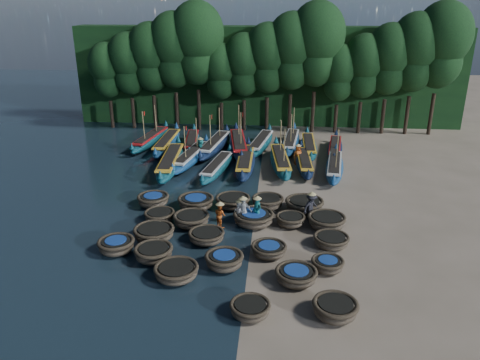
# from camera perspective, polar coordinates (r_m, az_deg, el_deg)

# --- Properties ---
(ground) EXTENTS (120.00, 120.00, 0.00)m
(ground) POSITION_cam_1_polar(r_m,az_deg,el_deg) (29.32, 1.81, -4.26)
(ground) COLOR gray
(ground) RESTS_ON ground
(foliage_wall) EXTENTS (40.00, 3.00, 10.00)m
(foliage_wall) POSITION_cam_1_polar(r_m,az_deg,el_deg) (50.53, 3.37, 12.55)
(foliage_wall) COLOR black
(foliage_wall) RESTS_ON ground
(coracle_3) EXTENTS (2.07, 2.07, 0.65)m
(coracle_3) POSITION_cam_1_polar(r_m,az_deg,el_deg) (20.54, 1.26, -15.40)
(coracle_3) COLOR #4C412F
(coracle_3) RESTS_ON ground
(coracle_4) EXTENTS (2.02, 2.02, 0.77)m
(coracle_4) POSITION_cam_1_polar(r_m,az_deg,el_deg) (20.80, 11.53, -15.11)
(coracle_4) COLOR #4C412F
(coracle_4) RESTS_ON ground
(coracle_5) EXTENTS (2.20, 2.20, 0.78)m
(coracle_5) POSITION_cam_1_polar(r_m,az_deg,el_deg) (24.67, -10.47, -8.72)
(coracle_5) COLOR #4C412F
(coracle_5) RESTS_ON ground
(coracle_6) EXTENTS (2.60, 2.60, 0.71)m
(coracle_6) POSITION_cam_1_polar(r_m,az_deg,el_deg) (23.04, -7.77, -11.00)
(coracle_6) COLOR #4C412F
(coracle_6) RESTS_ON ground
(coracle_7) EXTENTS (2.12, 2.12, 0.79)m
(coracle_7) POSITION_cam_1_polar(r_m,az_deg,el_deg) (23.63, -1.94, -9.75)
(coracle_7) COLOR #4C412F
(coracle_7) RESTS_ON ground
(coracle_8) EXTENTS (2.48, 2.48, 0.71)m
(coracle_8) POSITION_cam_1_polar(r_m,az_deg,el_deg) (22.71, 6.86, -11.46)
(coracle_8) COLOR #4C412F
(coracle_8) RESTS_ON ground
(coracle_9) EXTENTS (1.73, 1.73, 0.65)m
(coracle_9) POSITION_cam_1_polar(r_m,az_deg,el_deg) (23.84, 10.63, -10.06)
(coracle_9) COLOR #4C412F
(coracle_9) RESTS_ON ground
(coracle_10) EXTENTS (2.17, 2.17, 0.77)m
(coracle_10) POSITION_cam_1_polar(r_m,az_deg,el_deg) (25.81, -14.85, -7.69)
(coracle_10) COLOR #4C412F
(coracle_10) RESTS_ON ground
(coracle_11) EXTENTS (2.75, 2.75, 0.76)m
(coracle_11) POSITION_cam_1_polar(r_m,az_deg,el_deg) (26.66, -10.44, -6.34)
(coracle_11) COLOR #4C412F
(coracle_11) RESTS_ON ground
(coracle_12) EXTENTS (2.05, 2.05, 0.66)m
(coracle_12) POSITION_cam_1_polar(r_m,az_deg,el_deg) (26.07, -4.10, -6.83)
(coracle_12) COLOR #4C412F
(coracle_12) RESTS_ON ground
(coracle_13) EXTENTS (2.17, 2.17, 0.63)m
(coracle_13) POSITION_cam_1_polar(r_m,az_deg,el_deg) (24.79, 3.55, -8.44)
(coracle_13) COLOR #4C412F
(coracle_13) RESTS_ON ground
(coracle_14) EXTENTS (2.25, 2.25, 0.65)m
(coracle_14) POSITION_cam_1_polar(r_m,az_deg,el_deg) (26.05, 11.07, -7.24)
(coracle_14) COLOR #4C412F
(coracle_14) RESTS_ON ground
(coracle_15) EXTENTS (2.15, 2.15, 0.67)m
(coracle_15) POSITION_cam_1_polar(r_m,az_deg,el_deg) (28.73, -9.78, -4.29)
(coracle_15) COLOR #4C412F
(coracle_15) RESTS_ON ground
(coracle_16) EXTENTS (2.16, 2.16, 0.78)m
(coracle_16) POSITION_cam_1_polar(r_m,az_deg,el_deg) (27.85, -5.95, -4.80)
(coracle_16) COLOR #4C412F
(coracle_16) RESTS_ON ground
(coracle_17) EXTENTS (2.52, 2.52, 0.81)m
(coracle_17) POSITION_cam_1_polar(r_m,az_deg,el_deg) (27.85, 1.67, -4.63)
(coracle_17) COLOR #4C412F
(coracle_17) RESTS_ON ground
(coracle_18) EXTENTS (1.77, 1.77, 0.68)m
(coracle_18) POSITION_cam_1_polar(r_m,az_deg,el_deg) (27.94, 6.18, -4.84)
(coracle_18) COLOR #4C412F
(coracle_18) RESTS_ON ground
(coracle_19) EXTENTS (2.64, 2.64, 0.79)m
(coracle_19) POSITION_cam_1_polar(r_m,az_deg,el_deg) (27.96, 10.52, -4.94)
(coracle_19) COLOR #4C412F
(coracle_19) RESTS_ON ground
(coracle_20) EXTENTS (2.17, 2.17, 0.77)m
(coracle_20) POSITION_cam_1_polar(r_m,az_deg,el_deg) (30.85, -10.53, -2.38)
(coracle_20) COLOR #4C412F
(coracle_20) RESTS_ON ground
(coracle_21) EXTENTS (2.65, 2.65, 0.80)m
(coracle_21) POSITION_cam_1_polar(r_m,az_deg,el_deg) (30.09, -5.40, -2.69)
(coracle_21) COLOR #4C412F
(coracle_21) RESTS_ON ground
(coracle_22) EXTENTS (2.79, 2.79, 0.74)m
(coracle_22) POSITION_cam_1_polar(r_m,az_deg,el_deg) (30.18, -0.88, -2.59)
(coracle_22) COLOR #4C412F
(coracle_22) RESTS_ON ground
(coracle_23) EXTENTS (2.12, 2.12, 0.79)m
(coracle_23) POSITION_cam_1_polar(r_m,az_deg,el_deg) (30.06, 3.39, -2.66)
(coracle_23) COLOR #4C412F
(coracle_23) RESTS_ON ground
(coracle_24) EXTENTS (2.96, 2.96, 0.84)m
(coracle_24) POSITION_cam_1_polar(r_m,az_deg,el_deg) (29.78, 7.85, -3.03)
(coracle_24) COLOR #4C412F
(coracle_24) RESTS_ON ground
(long_boat_2) EXTENTS (2.17, 9.16, 1.62)m
(long_boat_2) POSITION_cam_1_polar(r_m,az_deg,el_deg) (37.21, -8.47, 2.19)
(long_boat_2) COLOR #0E3F51
(long_boat_2) RESTS_ON ground
(long_boat_3) EXTENTS (2.78, 8.24, 3.55)m
(long_boat_3) POSITION_cam_1_polar(r_m,az_deg,el_deg) (38.39, -5.97, 2.83)
(long_boat_3) COLOR navy
(long_boat_3) RESTS_ON ground
(long_boat_4) EXTENTS (2.53, 7.41, 1.32)m
(long_boat_4) POSITION_cam_1_polar(r_m,az_deg,el_deg) (36.06, -2.81, 1.59)
(long_boat_4) COLOR #0E3F51
(long_boat_4) RESTS_ON ground
(long_boat_5) EXTENTS (1.57, 8.49, 1.49)m
(long_boat_5) POSITION_cam_1_polar(r_m,az_deg,el_deg) (36.98, 0.68, 2.23)
(long_boat_5) COLOR #0E1634
(long_boat_5) RESTS_ON ground
(long_boat_6) EXTENTS (2.31, 8.45, 3.61)m
(long_boat_6) POSITION_cam_1_polar(r_m,az_deg,el_deg) (37.31, 4.94, 2.33)
(long_boat_6) COLOR #0E3F51
(long_boat_6) RESTS_ON ground
(long_boat_7) EXTENTS (1.58, 7.46, 1.31)m
(long_boat_7) POSITION_cam_1_polar(r_m,az_deg,el_deg) (37.40, 7.83, 2.14)
(long_boat_7) COLOR #0E1634
(long_boat_7) RESTS_ON ground
(long_boat_8) EXTENTS (2.29, 7.61, 3.26)m
(long_boat_8) POSITION_cam_1_polar(r_m,az_deg,el_deg) (36.73, 11.45, 1.58)
(long_boat_8) COLOR navy
(long_boat_8) RESTS_ON ground
(long_boat_9) EXTENTS (2.54, 8.18, 3.51)m
(long_boat_9) POSITION_cam_1_polar(r_m,az_deg,el_deg) (43.79, -10.84, 4.88)
(long_boat_9) COLOR #0E3F51
(long_boat_9) RESTS_ON ground
(long_boat_10) EXTENTS (1.54, 8.43, 1.48)m
(long_boat_10) POSITION_cam_1_polar(r_m,az_deg,el_deg) (42.45, -8.89, 4.50)
(long_boat_10) COLOR navy
(long_boat_10) RESTS_ON ground
(long_boat_11) EXTENTS (2.21, 7.60, 1.35)m
(long_boat_11) POSITION_cam_1_polar(r_m,az_deg,el_deg) (42.56, -5.88, 4.62)
(long_boat_11) COLOR #0E3F51
(long_boat_11) RESTS_ON ground
(long_boat_12) EXTENTS (2.75, 8.54, 3.67)m
(long_boat_12) POSITION_cam_1_polar(r_m,az_deg,el_deg) (41.30, -3.10, 4.28)
(long_boat_12) COLOR #0E1634
(long_boat_12) RESTS_ON ground
(long_boat_13) EXTENTS (2.82, 9.01, 3.86)m
(long_boat_13) POSITION_cam_1_polar(r_m,az_deg,el_deg) (41.34, -0.20, 4.37)
(long_boat_13) COLOR #0E1634
(long_boat_13) RESTS_ON ground
(long_boat_14) EXTENTS (2.81, 8.15, 1.45)m
(long_boat_14) POSITION_cam_1_polar(r_m,az_deg,el_deg) (41.86, 2.54, 4.48)
(long_boat_14) COLOR #0E3F51
(long_boat_14) RESTS_ON ground
(long_boat_15) EXTENTS (2.23, 8.12, 3.47)m
(long_boat_15) POSITION_cam_1_polar(r_m,az_deg,el_deg) (42.47, 6.21, 4.62)
(long_boat_15) COLOR navy
(long_boat_15) RESTS_ON ground
(long_boat_16) EXTENTS (1.40, 7.81, 1.37)m
(long_boat_16) POSITION_cam_1_polar(r_m,az_deg,el_deg) (41.52, 8.38, 4.09)
(long_boat_16) COLOR #0E3F51
(long_boat_16) RESTS_ON ground
(long_boat_17) EXTENTS (2.21, 7.25, 1.29)m
(long_boat_17) POSITION_cam_1_polar(r_m,az_deg,el_deg) (41.46, 11.49, 3.81)
(long_boat_17) COLOR #0E1634
(long_boat_17) RESTS_ON ground
(fisherman_0) EXTENTS (0.89, 0.85, 1.73)m
(fisherman_0) POSITION_cam_1_polar(r_m,az_deg,el_deg) (27.83, -0.03, -3.80)
(fisherman_0) COLOR beige
(fisherman_0) RESTS_ON ground
(fisherman_1) EXTENTS (0.76, 0.76, 1.97)m
(fisherman_1) POSITION_cam_1_polar(r_m,az_deg,el_deg) (27.67, 2.10, -3.65)
(fisherman_1) COLOR #196C68
(fisherman_1) RESTS_ON ground
(fisherman_2) EXTENTS (0.92, 0.93, 1.71)m
(fisherman_2) POSITION_cam_1_polar(r_m,az_deg,el_deg) (27.53, -2.44, -4.17)
(fisherman_2) COLOR #AD4A17
(fisherman_2) RESTS_ON ground
(fisherman_3) EXTENTS (1.32, 1.26, 2.00)m
(fisherman_3) POSITION_cam_1_polar(r_m,az_deg,el_deg) (28.50, 8.68, -3.23)
(fisherman_3) COLOR black
(fisherman_3) RESTS_ON ground
(fisherman_4) EXTENTS (1.04, 0.52, 1.96)m
(fisherman_4) POSITION_cam_1_polar(r_m,az_deg,el_deg) (27.67, 0.37, -3.73)
(fisherman_4) COLOR beige
(fisherman_4) RESTS_ON ground
(fisherman_5) EXTENTS (0.85, 1.71, 1.96)m
(fisherman_5) POSITION_cam_1_polar(r_m,az_deg,el_deg) (39.43, -4.81, 3.90)
(fisherman_5) COLOR #196C68
(fisherman_5) RESTS_ON ground
(fisherman_6) EXTENTS (0.95, 0.81, 1.85)m
(fisherman_6) POSITION_cam_1_polar(r_m,az_deg,el_deg) (38.11, 7.07, 3.15)
(fisherman_6) COLOR #AD4A17
(fisherman_6) RESTS_ON ground
(tree_0) EXTENTS (3.68, 3.68, 8.68)m
(tree_0) POSITION_cam_1_polar(r_m,az_deg,el_deg) (50.00, -15.88, 12.84)
(tree_0) COLOR black
(tree_0) RESTS_ON ground
(tree_1) EXTENTS (4.09, 4.09, 9.65)m
(tree_1) POSITION_cam_1_polar(r_m,az_deg,el_deg) (49.16, -13.37, 13.73)
(tree_1) COLOR black
(tree_1) RESTS_ON ground
(tree_2) EXTENTS (4.51, 4.51, 10.63)m
(tree_2) POSITION_cam_1_polar(r_m,az_deg,el_deg) (48.43, -10.77, 14.62)
(tree_2) COLOR black
(tree_2) RESTS_ON ground
(tree_3) EXTENTS (4.92, 4.92, 11.60)m
(tree_3) POSITION_cam_1_polar(r_m,az_deg,el_deg) (47.81, -8.06, 15.51)
(tree_3) COLOR black
(tree_3) RESTS_ON ground
(tree_4) EXTENTS (5.34, 5.34, 12.58)m
(tree_4) POSITION_cam_1_polar(r_m,az_deg,el_deg) (47.30, -5.27, 16.39)
(tree_4) COLOR black
(tree_4) RESTS_ON ground
(tree_5) EXTENTS (3.68, 3.68, 8.68)m
(tree_5) POSITION_cam_1_polar(r_m,az_deg,el_deg) (47.26, -2.34, 13.15)
(tree_5) COLOR black
(tree_5) RESTS_ON ground
(tree_6) EXTENTS (4.09, 4.09, 9.65)m
(tree_6) POSITION_cam_1_polar(r_m,az_deg,el_deg) (46.94, 0.52, 13.95)
(tree_6) COLOR black
(tree_6) RESTS_ON ground
(tree_7) EXTENTS (4.51, 4.51, 10.63)m
(tree_7) POSITION_cam_1_polar(r_m,az_deg,el_deg) (46.75, 3.43, 14.72)
(tree_7) COLOR black
(tree_7) RESTS_ON ground
(tree_8) EXTENTS (4.92, 4.92, 11.60)m
(tree_8) POSITION_cam_1_polar(r_m,az_deg,el_deg) (46.67, 6.38, 15.45)
(tree_8) COLOR black
(tree_8) RESTS_ON ground
(tree_9) EXTENTS (5.34, 5.34, 12.58)m
(tree_9) POSITION_cam_1_polar(r_m,az_deg,el_deg) (46.72, 9.35, 16.15)
(tree_9) COLOR black
(tree_9) RESTS_ON ground
(tree_10) EXTENTS (3.68, 3.68, 8.68)m
(tree_10) POSITION_cam_1_polar(r_m,az_deg,el_deg) (47.25, 12.00, 12.72)
(tree_10) COLOR black
(tree_10) RESTS_ON ground
(tree_11) EXTENTS (4.09, 4.09, 9.65)m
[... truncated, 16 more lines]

